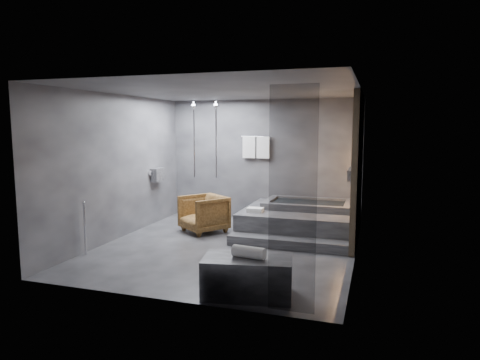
% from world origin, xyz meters
% --- Properties ---
extents(room, '(5.00, 5.04, 2.82)m').
position_xyz_m(room, '(0.40, 0.24, 1.73)').
color(room, '#2C2C2E').
rests_on(room, ground).
extents(tub_deck, '(2.20, 2.00, 0.50)m').
position_xyz_m(tub_deck, '(1.05, 1.45, 0.25)').
color(tub_deck, '#313133').
rests_on(tub_deck, ground).
extents(tub_step, '(2.20, 0.36, 0.18)m').
position_xyz_m(tub_step, '(1.05, 0.27, 0.09)').
color(tub_step, '#313133').
rests_on(tub_step, ground).
extents(concrete_bench, '(1.23, 0.82, 0.51)m').
position_xyz_m(concrete_bench, '(1.00, -2.04, 0.26)').
color(concrete_bench, '#37373A').
rests_on(concrete_bench, ground).
extents(driftwood_chair, '(1.16, 1.16, 0.76)m').
position_xyz_m(driftwood_chair, '(-0.86, 0.93, 0.38)').
color(driftwood_chair, '#412810').
rests_on(driftwood_chair, ground).
extents(rolled_towel, '(0.45, 0.21, 0.16)m').
position_xyz_m(rolled_towel, '(1.02, -2.07, 0.59)').
color(rolled_towel, white).
rests_on(rolled_towel, concrete_bench).
extents(deck_towel, '(0.32, 0.23, 0.08)m').
position_xyz_m(deck_towel, '(0.27, 0.87, 0.54)').
color(deck_towel, white).
rests_on(deck_towel, tub_deck).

